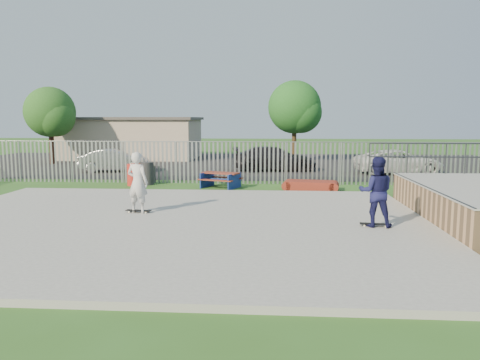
# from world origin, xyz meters

# --- Properties ---
(ground) EXTENTS (120.00, 120.00, 0.00)m
(ground) POSITION_xyz_m (0.00, 0.00, 0.00)
(ground) COLOR #315D1F
(ground) RESTS_ON ground
(concrete_slab) EXTENTS (15.00, 12.00, 0.15)m
(concrete_slab) POSITION_xyz_m (0.00, 0.00, 0.07)
(concrete_slab) COLOR gray
(concrete_slab) RESTS_ON ground
(fence) EXTENTS (26.04, 16.02, 2.00)m
(fence) POSITION_xyz_m (1.00, 4.59, 1.00)
(fence) COLOR gray
(fence) RESTS_ON ground
(picnic_table) EXTENTS (2.02, 1.85, 0.70)m
(picnic_table) POSITION_xyz_m (0.67, 7.65, 0.36)
(picnic_table) COLOR maroon
(picnic_table) RESTS_ON ground
(funbox) EXTENTS (2.14, 1.32, 0.40)m
(funbox) POSITION_xyz_m (4.65, 7.20, 0.20)
(funbox) COLOR maroon
(funbox) RESTS_ON ground
(trash_bin_red) EXTENTS (0.60, 0.60, 1.00)m
(trash_bin_red) POSITION_xyz_m (-3.43, 8.06, 0.50)
(trash_bin_red) COLOR red
(trash_bin_red) RESTS_ON ground
(trash_bin_grey) EXTENTS (0.64, 0.64, 1.07)m
(trash_bin_grey) POSITION_xyz_m (-2.89, 8.37, 0.53)
(trash_bin_grey) COLOR #27272A
(trash_bin_grey) RESTS_ON ground
(parking_lot) EXTENTS (40.00, 18.00, 0.02)m
(parking_lot) POSITION_xyz_m (0.00, 19.00, 0.01)
(parking_lot) COLOR black
(parking_lot) RESTS_ON ground
(car_silver) EXTENTS (4.17, 2.10, 1.31)m
(car_silver) POSITION_xyz_m (-6.17, 13.41, 0.68)
(car_silver) COLOR #A5A4A9
(car_silver) RESTS_ON parking_lot
(car_dark) EXTENTS (5.12, 2.54, 1.43)m
(car_dark) POSITION_xyz_m (3.10, 14.58, 0.74)
(car_dark) COLOR black
(car_dark) RESTS_ON parking_lot
(car_white) EXTENTS (5.04, 2.79, 1.33)m
(car_white) POSITION_xyz_m (10.06, 13.62, 0.69)
(car_white) COLOR silver
(car_white) RESTS_ON parking_lot
(building) EXTENTS (10.40, 6.40, 3.20)m
(building) POSITION_xyz_m (-8.00, 23.00, 1.61)
(building) COLOR #B9A68E
(building) RESTS_ON ground
(tree_left) EXTENTS (3.39, 3.39, 5.23)m
(tree_left) POSITION_xyz_m (-12.08, 17.93, 3.52)
(tree_left) COLOR #381F16
(tree_left) RESTS_ON ground
(tree_mid) EXTENTS (3.74, 3.74, 5.76)m
(tree_mid) POSITION_xyz_m (4.52, 20.53, 3.88)
(tree_mid) COLOR #402F19
(tree_mid) RESTS_ON ground
(skateboard_a) EXTENTS (0.82, 0.30, 0.08)m
(skateboard_a) POSITION_xyz_m (5.81, -0.27, 0.19)
(skateboard_a) COLOR black
(skateboard_a) RESTS_ON concrete_slab
(skateboard_b) EXTENTS (0.82, 0.29, 0.08)m
(skateboard_b) POSITION_xyz_m (-1.21, 1.15, 0.19)
(skateboard_b) COLOR black
(skateboard_b) RESTS_ON concrete_slab
(skater_navy) EXTENTS (1.02, 0.84, 1.92)m
(skater_navy) POSITION_xyz_m (5.81, -0.27, 1.11)
(skater_navy) COLOR #151743
(skater_navy) RESTS_ON concrete_slab
(skater_white) EXTENTS (0.80, 0.64, 1.92)m
(skater_white) POSITION_xyz_m (-1.21, 1.15, 1.11)
(skater_white) COLOR silver
(skater_white) RESTS_ON concrete_slab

